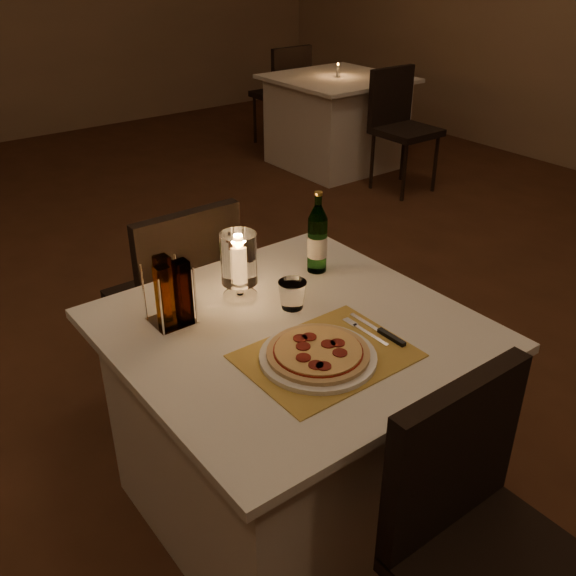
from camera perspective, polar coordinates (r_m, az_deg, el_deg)
floor at (r=2.60m, az=-0.62°, el=-13.74°), size 8.00×10.00×0.02m
main_table at (r=2.11m, az=0.34°, el=-11.83°), size 1.00×1.00×0.74m
chair_near at (r=1.65m, az=16.64°, el=-19.66°), size 0.42×0.42×0.90m
chair_far at (r=2.52m, az=-9.60°, el=-0.13°), size 0.42×0.42×0.90m
placemat at (r=1.77m, az=3.43°, el=-6.04°), size 0.45×0.34×0.00m
plate at (r=1.75m, az=2.68°, el=-6.14°), size 0.32×0.32×0.01m
pizza at (r=1.74m, az=2.69°, el=-5.71°), size 0.28×0.28×0.02m
fork at (r=1.88m, az=6.61°, el=-3.70°), size 0.02×0.18×0.00m
knife at (r=1.86m, az=8.68°, el=-4.06°), size 0.02×0.22×0.01m
tumbler at (r=1.97m, az=0.39°, el=-0.61°), size 0.09×0.09×0.09m
water_bottle at (r=2.16m, az=2.62°, el=4.31°), size 0.07×0.07×0.28m
hurricane_candle at (r=1.99m, az=-4.39°, el=2.42°), size 0.11×0.11×0.22m
cruet_caddy at (r=1.89m, az=-10.38°, el=-0.59°), size 0.12×0.12×0.21m
neighbor_table_right at (r=5.61m, az=4.29°, el=14.56°), size 1.00×1.00×0.74m
neighbor_chair_ra at (r=5.07m, az=9.84°, el=14.73°), size 0.42×0.42×0.90m
neighbor_chair_rb at (r=6.12m, az=-0.25°, el=17.50°), size 0.42×0.42×0.90m
neighbor_candle_right at (r=5.53m, az=4.45°, el=18.72°), size 0.03×0.03×0.11m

